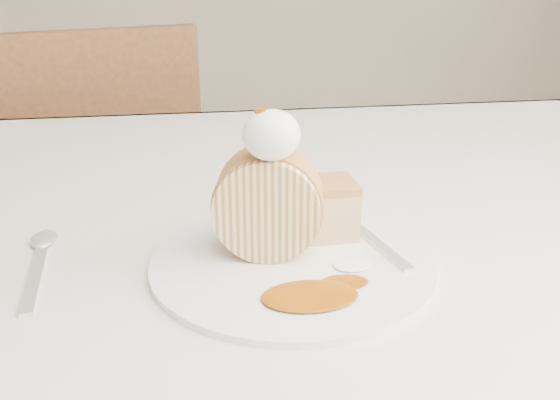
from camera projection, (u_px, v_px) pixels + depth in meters
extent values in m
cube|color=silver|center=(230.00, 216.00, 0.76)|extent=(1.40, 0.90, 0.04)
cube|color=silver|center=(215.00, 183.00, 1.21)|extent=(1.40, 0.01, 0.28)
cylinder|color=brown|center=(514.00, 292.00, 1.32)|extent=(0.06, 0.06, 0.71)
cube|color=brown|center=(101.00, 208.00, 1.57)|extent=(0.52, 0.52, 0.04)
cube|color=brown|center=(105.00, 135.00, 1.32)|extent=(0.41, 0.16, 0.44)
cylinder|color=brown|center=(159.00, 246.00, 1.87)|extent=(0.04, 0.04, 0.41)
cylinder|color=brown|center=(33.00, 270.00, 1.73)|extent=(0.04, 0.04, 0.41)
cylinder|color=brown|center=(195.00, 302.00, 1.57)|extent=(0.04, 0.04, 0.41)
cylinder|color=brown|center=(46.00, 337.00, 1.43)|extent=(0.04, 0.04, 0.41)
cylinder|color=white|center=(292.00, 263.00, 0.59)|extent=(0.28, 0.28, 0.01)
cylinder|color=beige|center=(268.00, 204.00, 0.59)|extent=(0.11, 0.07, 0.10)
cube|color=tan|center=(325.00, 212.00, 0.64)|extent=(0.06, 0.06, 0.05)
ellipsoid|color=white|center=(271.00, 135.00, 0.55)|extent=(0.05, 0.05, 0.05)
ellipsoid|color=#854005|center=(269.00, 105.00, 0.54)|extent=(0.03, 0.02, 0.01)
cube|color=silver|center=(379.00, 244.00, 0.62)|extent=(0.06, 0.16, 0.00)
cube|color=silver|center=(35.00, 279.00, 0.57)|extent=(0.04, 0.16, 0.00)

